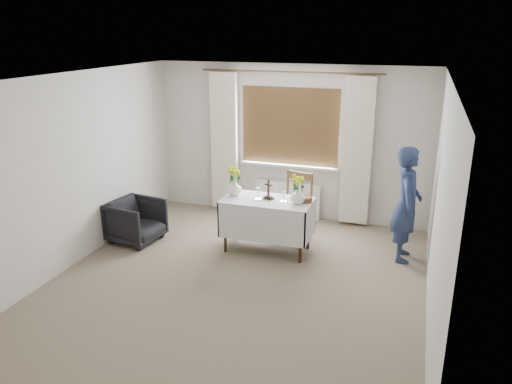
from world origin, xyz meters
TOP-DOWN VIEW (x-y plane):
  - ground at (0.00, 0.00)m, footprint 5.00×5.00m
  - altar_table at (0.08, 1.03)m, footprint 1.24×0.64m
  - wooden_chair at (0.31, 1.54)m, footprint 0.57×0.57m
  - armchair at (-1.85, 0.73)m, footprint 0.79×0.77m
  - person at (1.91, 1.38)m, footprint 0.42×0.60m
  - radiator at (0.00, 2.42)m, footprint 1.10×0.10m
  - wooden_cross at (0.08, 1.07)m, footprint 0.15×0.13m
  - candlestick_left at (-0.05, 1.01)m, footprint 0.13×0.13m
  - candlestick_right at (0.31, 1.02)m, footprint 0.11×0.11m
  - flower_vase_left at (-0.43, 1.09)m, footprint 0.27×0.27m
  - flower_vase_right at (0.51, 1.01)m, footprint 0.26×0.26m
  - wicker_basket at (0.59, 1.12)m, footprint 0.24×0.24m

SIDE VIEW (x-z plane):
  - ground at x=0.00m, z-range 0.00..0.00m
  - radiator at x=0.00m, z-range 0.00..0.60m
  - armchair at x=-1.85m, z-range 0.00..0.63m
  - altar_table at x=0.08m, z-range 0.00..0.76m
  - wooden_chair at x=0.31m, z-range 0.00..1.01m
  - person at x=1.91m, z-range 0.00..1.57m
  - wicker_basket at x=0.59m, z-range 0.76..0.83m
  - flower_vase_right at x=0.51m, z-range 0.76..0.97m
  - flower_vase_left at x=-0.43m, z-range 0.76..0.98m
  - wooden_cross at x=0.08m, z-range 0.76..1.04m
  - candlestick_right at x=0.31m, z-range 0.76..1.07m
  - candlestick_left at x=-0.05m, z-range 0.76..1.11m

